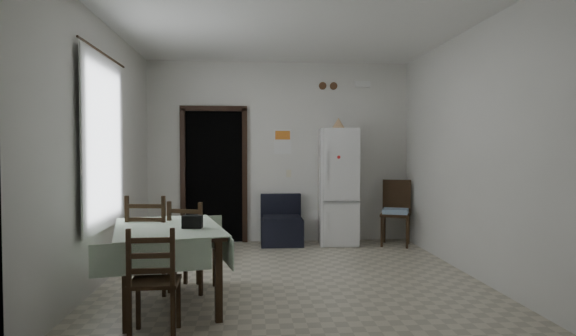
% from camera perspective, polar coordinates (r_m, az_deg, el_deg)
% --- Properties ---
extents(ground, '(4.50, 4.50, 0.00)m').
position_cam_1_polar(ground, '(5.73, 0.41, -12.78)').
color(ground, '#B2A991').
rests_on(ground, ground).
extents(ceiling, '(4.20, 4.50, 0.02)m').
position_cam_1_polar(ceiling, '(5.72, 0.41, 16.57)').
color(ceiling, white).
rests_on(ceiling, ground).
extents(wall_back, '(4.20, 0.02, 2.90)m').
position_cam_1_polar(wall_back, '(7.78, -1.02, 1.92)').
color(wall_back, silver).
rests_on(wall_back, ground).
extents(wall_front, '(4.20, 0.02, 2.90)m').
position_cam_1_polar(wall_front, '(3.30, 3.77, 1.81)').
color(wall_front, silver).
rests_on(wall_front, ground).
extents(wall_left, '(0.02, 4.50, 2.90)m').
position_cam_1_polar(wall_left, '(5.75, -20.94, 1.76)').
color(wall_left, silver).
rests_on(wall_left, ground).
extents(wall_right, '(0.02, 4.50, 2.90)m').
position_cam_1_polar(wall_right, '(6.09, 20.51, 1.77)').
color(wall_right, silver).
rests_on(wall_right, ground).
extents(doorway, '(1.06, 0.52, 2.22)m').
position_cam_1_polar(doorway, '(8.00, -8.63, -0.89)').
color(doorway, black).
rests_on(doorway, ground).
extents(window_recess, '(0.10, 1.20, 1.60)m').
position_cam_1_polar(window_recess, '(5.57, -22.02, 2.77)').
color(window_recess, silver).
rests_on(window_recess, ground).
extents(curtain, '(0.02, 1.45, 1.85)m').
position_cam_1_polar(curtain, '(5.54, -20.94, 2.79)').
color(curtain, silver).
rests_on(curtain, ground).
extents(curtain_rod, '(0.02, 1.60, 0.02)m').
position_cam_1_polar(curtain_rod, '(5.64, -20.96, 12.49)').
color(curtain_rod, black).
rests_on(curtain_rod, ground).
extents(calendar, '(0.28, 0.02, 0.40)m').
position_cam_1_polar(calendar, '(7.77, -0.65, 3.17)').
color(calendar, white).
rests_on(calendar, ground).
extents(calendar_image, '(0.24, 0.01, 0.14)m').
position_cam_1_polar(calendar_image, '(7.77, -0.64, 3.91)').
color(calendar_image, orange).
rests_on(calendar_image, ground).
extents(light_switch, '(0.08, 0.02, 0.12)m').
position_cam_1_polar(light_switch, '(7.79, 0.09, -0.65)').
color(light_switch, beige).
rests_on(light_switch, ground).
extents(vent_left, '(0.12, 0.03, 0.12)m').
position_cam_1_polar(vent_left, '(7.91, 4.12, 9.69)').
color(vent_left, brown).
rests_on(vent_left, ground).
extents(vent_right, '(0.12, 0.03, 0.12)m').
position_cam_1_polar(vent_right, '(7.94, 5.43, 9.66)').
color(vent_right, brown).
rests_on(vent_right, ground).
extents(emergency_light, '(0.25, 0.07, 0.09)m').
position_cam_1_polar(emergency_light, '(8.01, 8.82, 9.79)').
color(emergency_light, white).
rests_on(emergency_light, ground).
extents(fridge, '(0.63, 0.63, 1.81)m').
position_cam_1_polar(fridge, '(7.59, 5.94, -2.20)').
color(fridge, silver).
rests_on(fridge, ground).
extents(tan_cone, '(0.21, 0.21, 0.17)m').
position_cam_1_polar(tan_cone, '(7.54, 5.99, 5.31)').
color(tan_cone, tan).
rests_on(tan_cone, fridge).
extents(navy_seat, '(0.64, 0.62, 0.78)m').
position_cam_1_polar(navy_seat, '(7.54, -0.76, -6.17)').
color(navy_seat, black).
rests_on(navy_seat, ground).
extents(corner_chair, '(0.57, 0.57, 1.01)m').
position_cam_1_polar(corner_chair, '(7.65, 12.63, -5.23)').
color(corner_chair, black).
rests_on(corner_chair, ground).
extents(dining_table, '(1.26, 1.62, 0.75)m').
position_cam_1_polar(dining_table, '(4.80, -14.04, -11.14)').
color(dining_table, '#B1C9AC').
rests_on(dining_table, ground).
extents(black_bag, '(0.19, 0.12, 0.12)m').
position_cam_1_polar(black_bag, '(4.56, -11.27, -6.26)').
color(black_bag, black).
rests_on(black_bag, dining_table).
extents(dining_chair_far_left, '(0.49, 0.49, 1.01)m').
position_cam_1_polar(dining_chair_far_left, '(5.26, -15.85, -8.52)').
color(dining_chair_far_left, black).
rests_on(dining_chair_far_left, ground).
extents(dining_chair_far_right, '(0.52, 0.52, 0.95)m').
position_cam_1_polar(dining_chair_far_right, '(5.22, -11.24, -8.93)').
color(dining_chair_far_right, black).
rests_on(dining_chair_far_right, ground).
extents(dining_chair_near_head, '(0.39, 0.39, 0.88)m').
position_cam_1_polar(dining_chair_near_head, '(4.03, -15.52, -12.74)').
color(dining_chair_near_head, black).
rests_on(dining_chair_near_head, ground).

